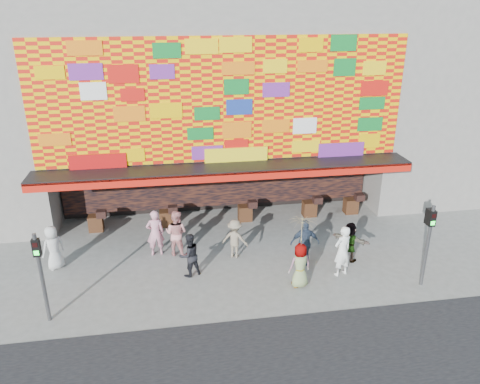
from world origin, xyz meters
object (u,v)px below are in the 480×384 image
at_px(ped_d, 235,239).
at_px(ped_f, 350,242).
at_px(ped_b, 155,233).
at_px(parasol, 302,230).
at_px(signal_right, 429,237).
at_px(signal_left, 40,268).
at_px(ped_a, 53,248).
at_px(ped_g, 300,265).
at_px(ped_h, 342,251).
at_px(ped_e, 305,243).
at_px(ped_c, 189,255).
at_px(ped_i, 176,233).

height_order(ped_d, ped_f, ped_f).
distance_m(ped_b, parasol, 5.87).
relative_size(signal_right, ped_f, 1.91).
relative_size(ped_b, parasol, 1.00).
height_order(signal_left, ped_b, signal_left).
relative_size(ped_a, ped_g, 1.05).
bearing_deg(ped_a, ped_b, 148.91).
bearing_deg(ped_g, ped_b, -41.72).
bearing_deg(ped_g, ped_a, -26.87).
height_order(signal_right, ped_g, signal_right).
bearing_deg(ped_g, ped_h, -174.57).
relative_size(ped_f, parasol, 0.84).
xyz_separation_m(ped_a, ped_e, (9.13, -1.22, 0.07)).
height_order(signal_right, ped_c, signal_right).
height_order(signal_right, ped_h, signal_right).
bearing_deg(ped_a, ped_i, 146.16).
distance_m(ped_d, ped_e, 2.66).
height_order(ped_h, parasol, parasol).
height_order(ped_d, ped_i, ped_i).
bearing_deg(parasol, ped_d, 129.24).
bearing_deg(ped_c, signal_right, 141.81).
relative_size(ped_c, ped_g, 1.01).
xyz_separation_m(ped_d, ped_h, (3.58, -1.86, 0.18)).
bearing_deg(ped_b, ped_c, 118.26).
xyz_separation_m(ped_a, ped_g, (8.57, -2.57, -0.04)).
bearing_deg(ped_h, ped_e, -58.11).
bearing_deg(ped_b, ped_f, 160.69).
distance_m(ped_b, ped_h, 7.05).
relative_size(signal_right, ped_g, 1.86).
bearing_deg(ped_a, ped_g, 125.49).
height_order(signal_left, ped_f, signal_left).
distance_m(ped_h, parasol, 2.12).
bearing_deg(ped_d, ped_c, 54.86).
relative_size(ped_f, ped_i, 0.85).
distance_m(ped_g, parasol, 1.35).
bearing_deg(parasol, ped_a, 163.34).
bearing_deg(ped_i, signal_left, 67.24).
bearing_deg(ped_b, ped_g, 141.84).
xyz_separation_m(signal_left, ped_f, (10.49, 1.98, -1.08)).
distance_m(signal_left, ped_b, 4.96).
distance_m(signal_right, ped_a, 13.23).
relative_size(ped_g, ped_h, 0.84).
xyz_separation_m(ped_e, ped_h, (1.12, -0.87, 0.04)).
bearing_deg(ped_i, ped_f, -166.47).
bearing_deg(ped_b, parasol, 141.84).
bearing_deg(ped_a, signal_right, 128.25).
relative_size(ped_a, ped_f, 1.08).
xyz_separation_m(ped_h, ped_i, (-5.78, 2.41, -0.03)).
xyz_separation_m(ped_b, ped_i, (0.80, -0.12, -0.01)).
height_order(ped_c, ped_f, ped_c).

